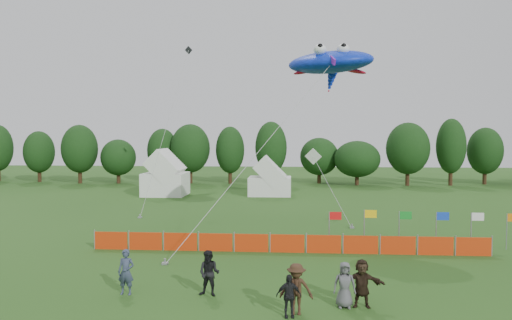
# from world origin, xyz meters

# --- Properties ---
(ground) EXTENTS (160.00, 160.00, 0.00)m
(ground) POSITION_xyz_m (0.00, 0.00, 0.00)
(ground) COLOR #234C16
(ground) RESTS_ON ground
(treeline) EXTENTS (104.57, 8.78, 8.36)m
(treeline) POSITION_xyz_m (1.61, 44.93, 4.18)
(treeline) COLOR #382314
(treeline) RESTS_ON ground
(tent_left) EXTENTS (4.47, 4.47, 3.94)m
(tent_left) POSITION_xyz_m (-11.71, 32.39, 1.99)
(tent_left) COLOR white
(tent_left) RESTS_ON ground
(tent_right) EXTENTS (4.55, 3.64, 3.21)m
(tent_right) POSITION_xyz_m (-0.60, 33.19, 1.62)
(tent_right) COLOR white
(tent_right) RESTS_ON ground
(barrier_fence) EXTENTS (21.90, 0.06, 1.00)m
(barrier_fence) POSITION_xyz_m (1.61, 7.57, 0.50)
(barrier_fence) COLOR red
(barrier_fence) RESTS_ON ground
(flag_row) EXTENTS (10.73, 0.41, 2.20)m
(flag_row) POSITION_xyz_m (9.14, 9.08, 1.43)
(flag_row) COLOR gray
(flag_row) RESTS_ON ground
(spectator_a) EXTENTS (0.70, 0.48, 1.85)m
(spectator_a) POSITION_xyz_m (-4.85, -0.15, 0.93)
(spectator_a) COLOR #333C55
(spectator_a) RESTS_ON ground
(spectator_b) EXTENTS (1.01, 0.85, 1.85)m
(spectator_b) POSITION_xyz_m (-1.43, -0.07, 0.92)
(spectator_b) COLOR black
(spectator_b) RESTS_ON ground
(spectator_c) EXTENTS (1.26, 0.78, 1.87)m
(spectator_c) POSITION_xyz_m (2.07, -1.88, 0.94)
(spectator_c) COLOR #3A2417
(spectator_c) RESTS_ON ground
(spectator_d) EXTENTS (0.96, 0.52, 1.55)m
(spectator_d) POSITION_xyz_m (1.80, -2.17, 0.77)
(spectator_d) COLOR black
(spectator_d) RESTS_ON ground
(spectator_e) EXTENTS (0.85, 0.56, 1.73)m
(spectator_e) POSITION_xyz_m (3.89, -1.00, 0.87)
(spectator_e) COLOR #545459
(spectator_e) RESTS_ON ground
(spectator_f) EXTENTS (1.72, 0.64, 1.82)m
(spectator_f) POSITION_xyz_m (4.55, -0.91, 0.91)
(spectator_f) COLOR black
(spectator_f) RESTS_ON ground
(stingray_kite) EXTENTS (12.52, 16.75, 12.28)m
(stingray_kite) POSITION_xyz_m (4.32, 13.86, 11.21)
(stingray_kite) COLOR #1033EF
(stingray_kite) RESTS_ON ground
(small_kite_white) EXTENTS (3.30, 7.47, 5.39)m
(small_kite_white) POSITION_xyz_m (4.10, 20.56, 3.65)
(small_kite_white) COLOR white
(small_kite_white) RESTS_ON ground
(small_kite_dark) EXTENTS (2.36, 10.20, 14.99)m
(small_kite_dark) POSITION_xyz_m (-9.00, 23.46, 8.02)
(small_kite_dark) COLOR black
(small_kite_dark) RESTS_ON ground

